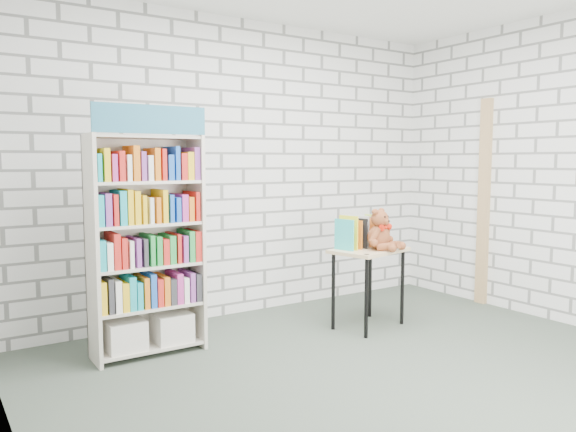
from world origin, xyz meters
TOP-DOWN VIEW (x-y plane):
  - ground at (0.00, 0.00)m, footprint 4.50×4.50m
  - room_shell at (0.00, 0.00)m, footprint 4.52×4.02m
  - bookshelf at (-1.19, 1.36)m, footprint 0.83×0.32m
  - display_table at (0.68, 0.96)m, footprint 0.74×0.59m
  - table_books at (0.66, 1.06)m, footprint 0.49×0.30m
  - teddy_bear at (0.74, 0.86)m, footprint 0.33×0.32m
  - door_trim at (2.23, 0.95)m, footprint 0.05×0.12m

SIDE VIEW (x-z plane):
  - ground at x=0.00m, z-range 0.00..0.00m
  - display_table at x=0.68m, z-range 0.25..0.96m
  - table_books at x=0.66m, z-range 0.70..0.98m
  - teddy_bear at x=0.74m, z-range 0.67..1.03m
  - bookshelf at x=-1.19m, z-range -0.08..1.79m
  - door_trim at x=2.23m, z-range 0.00..2.10m
  - room_shell at x=0.00m, z-range 0.38..3.19m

